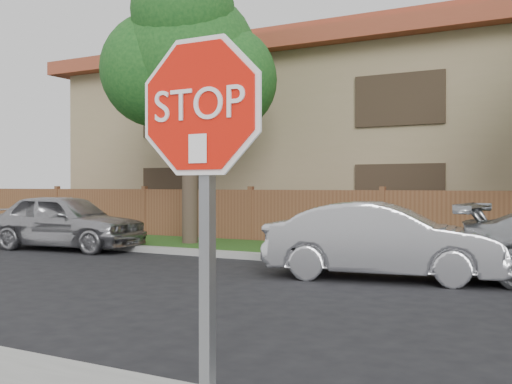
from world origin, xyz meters
The scene contains 4 objects.
tree_left centered at (-8.98, 9.57, 5.22)m, with size 4.80×3.90×7.78m.
stop_sign centered at (-1.09, -1.48, 1.83)m, with size 1.01×0.13×2.55m.
sedan_far_left centered at (-11.61, 7.60, 0.76)m, with size 1.79×4.46×1.52m, color #9F9FA3.
sedan_left centered at (-2.59, 6.75, 0.71)m, with size 1.50×4.31×1.42m, color silver.
Camera 1 is at (0.65, -4.08, 1.74)m, focal length 42.00 mm.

